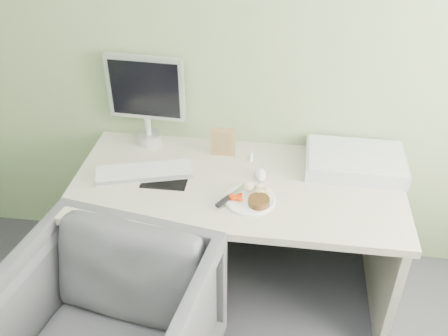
# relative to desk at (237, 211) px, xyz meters

# --- Properties ---
(wall_back) EXTENTS (3.50, 0.00, 3.50)m
(wall_back) POSITION_rel_desk_xyz_m (0.00, 0.38, 0.80)
(wall_back) COLOR gray
(wall_back) RESTS_ON floor
(desk) EXTENTS (1.60, 0.75, 0.73)m
(desk) POSITION_rel_desk_xyz_m (0.00, 0.00, 0.00)
(desk) COLOR beige
(desk) RESTS_ON floor
(plate) EXTENTS (0.24, 0.24, 0.01)m
(plate) POSITION_rel_desk_xyz_m (0.07, -0.13, 0.19)
(plate) COLOR white
(plate) RESTS_ON desk
(steak) EXTENTS (0.11, 0.11, 0.03)m
(steak) POSITION_rel_desk_xyz_m (0.12, -0.17, 0.21)
(steak) COLOR black
(steak) RESTS_ON plate
(potato_pile) EXTENTS (0.11, 0.09, 0.05)m
(potato_pile) POSITION_rel_desk_xyz_m (0.11, -0.09, 0.22)
(potato_pile) COLOR tan
(potato_pile) RESTS_ON plate
(carrot_heap) EXTENTS (0.06, 0.05, 0.03)m
(carrot_heap) POSITION_rel_desk_xyz_m (0.01, -0.15, 0.21)
(carrot_heap) COLOR #E53904
(carrot_heap) RESTS_ON plate
(steak_knife) EXTENTS (0.14, 0.21, 0.02)m
(steak_knife) POSITION_rel_desk_xyz_m (-0.02, -0.16, 0.21)
(steak_knife) COLOR silver
(steak_knife) RESTS_ON plate
(mousepad) EXTENTS (0.22, 0.20, 0.00)m
(mousepad) POSITION_rel_desk_xyz_m (-0.35, -0.01, 0.18)
(mousepad) COLOR black
(mousepad) RESTS_ON desk
(keyboard) EXTENTS (0.49, 0.26, 0.02)m
(keyboard) POSITION_rel_desk_xyz_m (-0.46, 0.00, 0.20)
(keyboard) COLOR white
(keyboard) RESTS_ON desk
(computer_mouse) EXTENTS (0.07, 0.10, 0.03)m
(computer_mouse) POSITION_rel_desk_xyz_m (0.11, 0.05, 0.20)
(computer_mouse) COLOR white
(computer_mouse) RESTS_ON desk
(photo_frame) EXTENTS (0.13, 0.02, 0.16)m
(photo_frame) POSITION_rel_desk_xyz_m (-0.10, 0.23, 0.26)
(photo_frame) COLOR olive
(photo_frame) RESTS_ON desk
(eyedrop_bottle) EXTENTS (0.02, 0.02, 0.07)m
(eyedrop_bottle) POSITION_rel_desk_xyz_m (0.05, 0.19, 0.21)
(eyedrop_bottle) COLOR white
(eyedrop_bottle) RESTS_ON desk
(scanner) EXTENTS (0.49, 0.33, 0.08)m
(scanner) POSITION_rel_desk_xyz_m (0.57, 0.20, 0.22)
(scanner) COLOR #B6B7BD
(scanner) RESTS_ON desk
(monitor) EXTENTS (0.41, 0.13, 0.49)m
(monitor) POSITION_rel_desk_xyz_m (-0.51, 0.31, 0.46)
(monitor) COLOR silver
(monitor) RESTS_ON desk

